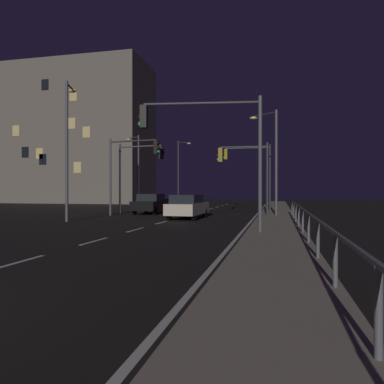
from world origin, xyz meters
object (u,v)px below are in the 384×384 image
traffic_light_mid_right (206,135)px  traffic_light_far_right (250,164)px  car_oncoming (150,203)px  street_lamp_mid_block (272,152)px  street_lamp_median (68,140)px  building_distant (79,135)px  street_lamp_far_end (180,167)px  traffic_light_far_left (244,165)px  traffic_light_overhead_east (139,164)px  car (188,206)px  street_lamp_corner (137,165)px  traffic_light_near_right (131,161)px

traffic_light_mid_right → traffic_light_far_right: size_ratio=0.97×
car_oncoming → traffic_light_mid_right: 14.63m
street_lamp_mid_block → street_lamp_median: bearing=-151.2°
street_lamp_median → building_distant: bearing=119.0°
car_oncoming → street_lamp_median: 9.25m
traffic_light_far_right → street_lamp_far_end: 16.42m
traffic_light_far_left → street_lamp_mid_block: 2.28m
street_lamp_far_end → traffic_light_far_left: bearing=-64.6°
traffic_light_overhead_east → street_lamp_far_end: 20.15m
traffic_light_far_left → street_lamp_far_end: bearing=115.4°
car → traffic_light_overhead_east: (-4.69, 3.42, 3.01)m
car_oncoming → street_lamp_corner: bearing=122.0°
traffic_light_overhead_east → car_oncoming: bearing=62.3°
traffic_light_overhead_east → street_lamp_mid_block: street_lamp_mid_block is taller
car → street_lamp_far_end: size_ratio=0.54×
traffic_light_far_left → traffic_light_far_right: traffic_light_far_right is taller
car → traffic_light_near_right: 5.83m
traffic_light_near_right → car_oncoming: bearing=80.1°
street_lamp_far_end → street_lamp_corner: size_ratio=1.18×
car → street_lamp_mid_block: 7.07m
street_lamp_mid_block → street_lamp_median: 13.38m
traffic_light_mid_right → street_lamp_mid_block: 11.21m
traffic_light_far_left → car: bearing=-151.6°
traffic_light_far_left → street_lamp_mid_block: size_ratio=0.68×
car → traffic_light_far_right: bearing=72.8°
car → traffic_light_near_right: size_ratio=0.79×
street_lamp_far_end → street_lamp_median: bearing=-89.4°
car → building_distant: (-23.43, 27.11, 9.37)m
street_lamp_mid_block → street_lamp_corner: size_ratio=1.03×
street_lamp_median → street_lamp_corner: size_ratio=1.18×
street_lamp_far_end → street_lamp_corner: (-0.53, -13.90, -0.65)m
street_lamp_median → street_lamp_mid_block: bearing=28.8°
traffic_light_far_left → building_distant: size_ratio=0.23×
street_lamp_median → traffic_light_overhead_east: bearing=75.6°
building_distant → street_lamp_far_end: bearing=-12.4°
car_oncoming → traffic_light_mid_right: bearing=-61.1°
traffic_light_far_left → traffic_light_far_right: (-0.24, 8.55, 0.65)m
traffic_light_far_left → traffic_light_mid_right: traffic_light_mid_right is taller
traffic_light_mid_right → street_lamp_mid_block: bearing=77.1°
traffic_light_far_right → street_lamp_mid_block: (2.03, -7.48, 0.29)m
traffic_light_far_right → street_lamp_mid_block: 7.75m
street_lamp_mid_block → street_lamp_far_end: size_ratio=0.87×
car → traffic_light_far_left: size_ratio=0.91×
traffic_light_overhead_east → street_lamp_far_end: size_ratio=0.66×
car_oncoming → traffic_light_mid_right: size_ratio=0.80×
car → street_lamp_corner: street_lamp_corner is taller
street_lamp_mid_block → street_lamp_median: street_lamp_median is taller
traffic_light_mid_right → street_lamp_corner: size_ratio=0.80×
car → street_lamp_far_end: (-6.75, 23.44, 4.06)m
traffic_light_near_right → street_lamp_far_end: bearing=95.6°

